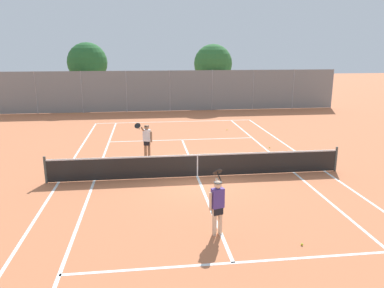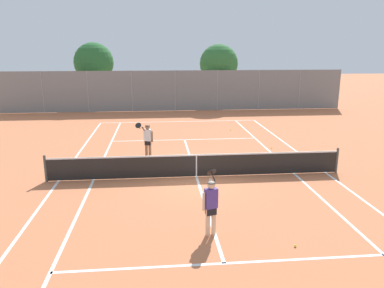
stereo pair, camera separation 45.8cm
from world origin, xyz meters
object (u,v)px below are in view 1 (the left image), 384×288
object	(u,v)px
tree_behind_right	(212,65)
loose_tennis_ball_0	(227,130)
loose_tennis_ball_3	(270,147)
player_far_left	(147,139)
tree_behind_left	(88,64)
loose_tennis_ball_2	(302,244)
player_near_side	(217,204)
tennis_net	(197,165)

from	to	relation	value
tree_behind_right	loose_tennis_ball_0	bearing A→B (deg)	-94.37
loose_tennis_ball_0	tree_behind_right	bearing A→B (deg)	85.63
loose_tennis_ball_0	loose_tennis_ball_3	world-z (taller)	same
player_far_left	loose_tennis_ball_0	bearing A→B (deg)	47.58
loose_tennis_ball_0	tree_behind_left	size ratio (longest dim) A/B	0.01
loose_tennis_ball_2	tree_behind_right	world-z (taller)	tree_behind_right
loose_tennis_ball_0	tree_behind_right	world-z (taller)	tree_behind_right
player_near_side	player_far_left	world-z (taller)	same
loose_tennis_ball_0	tree_behind_right	size ratio (longest dim) A/B	0.01
loose_tennis_ball_3	tree_behind_right	distance (m)	15.15
player_near_side	player_far_left	size ratio (longest dim) A/B	1.00
loose_tennis_ball_0	loose_tennis_ball_2	world-z (taller)	same
tennis_net	player_far_left	bearing A→B (deg)	123.89
player_near_side	loose_tennis_ball_0	bearing A→B (deg)	76.53
tennis_net	loose_tennis_ball_3	xyz separation A→B (m)	(4.40, 4.02, -0.48)
player_near_side	tree_behind_right	distance (m)	24.12
loose_tennis_ball_0	tree_behind_left	world-z (taller)	tree_behind_left
loose_tennis_ball_0	tennis_net	bearing A→B (deg)	-109.87
player_near_side	loose_tennis_ball_2	size ratio (longest dim) A/B	26.88
loose_tennis_ball_2	tree_behind_right	bearing A→B (deg)	85.63
player_far_left	loose_tennis_ball_3	size ratio (longest dim) A/B	26.88
tennis_net	loose_tennis_ball_0	xyz separation A→B (m)	(3.11, 8.61, -0.48)
player_far_left	player_near_side	bearing A→B (deg)	-76.53
tennis_net	player_far_left	distance (m)	3.64
player_near_side	loose_tennis_ball_2	world-z (taller)	player_near_side
loose_tennis_ball_0	loose_tennis_ball_3	distance (m)	4.77
tennis_net	loose_tennis_ball_3	bearing A→B (deg)	42.42
loose_tennis_ball_3	tennis_net	bearing A→B (deg)	-137.58
tennis_net	tree_behind_left	size ratio (longest dim) A/B	2.14
loose_tennis_ball_3	tree_behind_left	xyz separation A→B (m)	(-11.26, 15.37, 3.77)
tree_behind_right	player_far_left	bearing A→B (deg)	-110.57
tennis_net	tree_behind_right	distance (m)	19.38
loose_tennis_ball_3	tree_behind_right	xyz separation A→B (m)	(-0.52, 14.70, 3.65)
loose_tennis_ball_2	loose_tennis_ball_3	world-z (taller)	same
player_far_left	tree_behind_right	size ratio (longest dim) A/B	0.32
player_near_side	loose_tennis_ball_3	size ratio (longest dim) A/B	26.88
loose_tennis_ball_3	tree_behind_left	bearing A→B (deg)	126.23
tennis_net	loose_tennis_ball_0	size ratio (longest dim) A/B	181.82
loose_tennis_ball_3	tree_behind_right	world-z (taller)	tree_behind_right
loose_tennis_ball_0	loose_tennis_ball_2	distance (m)	14.46
tennis_net	tree_behind_right	size ratio (longest dim) A/B	2.20
tennis_net	player_near_side	distance (m)	4.92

